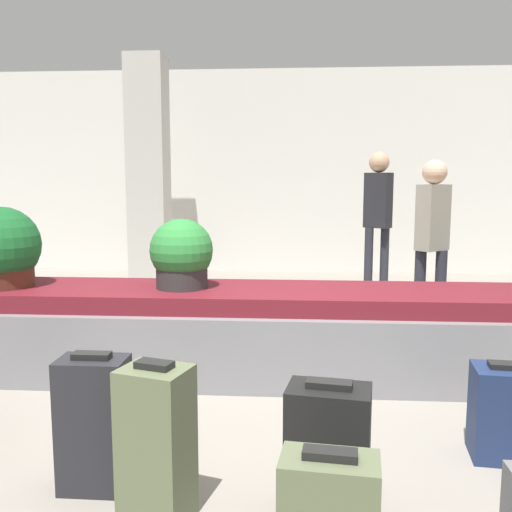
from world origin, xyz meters
name	(u,v)px	position (x,y,z in m)	size (l,w,h in m)	color
ground_plane	(239,452)	(0.00, 0.00, 0.00)	(18.00, 18.00, 0.00)	gray
back_wall	(278,172)	(0.00, 6.27, 1.60)	(18.00, 0.06, 3.20)	silver
carousel	(256,333)	(0.00, 1.29, 0.32)	(6.81, 0.96, 0.67)	gray
pillar	(149,171)	(-1.81, 5.14, 1.60)	(0.53, 0.53, 3.20)	beige
suitcase_0	(504,413)	(1.42, 0.05, 0.25)	(0.35, 0.30, 0.53)	navy
suitcase_1	(94,424)	(-0.66, -0.41, 0.33)	(0.33, 0.21, 0.68)	#232328
suitcase_3	(156,445)	(-0.30, -0.64, 0.35)	(0.34, 0.31, 0.72)	#5B6647
suitcase_4	(328,453)	(0.45, -0.58, 0.31)	(0.39, 0.29, 0.64)	black
potted_plant_0	(1,249)	(-1.96, 1.25, 0.95)	(0.59, 0.59, 0.62)	#4C2319
potted_plant_2	(182,255)	(-0.57, 1.29, 0.92)	(0.48, 0.48, 0.53)	#2D2D2D
traveler_0	(378,209)	(1.33, 4.37, 1.11)	(0.36, 0.34, 1.82)	#282833
traveler_1	(432,230)	(1.62, 2.67, 1.00)	(0.36, 0.35, 1.67)	#282833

